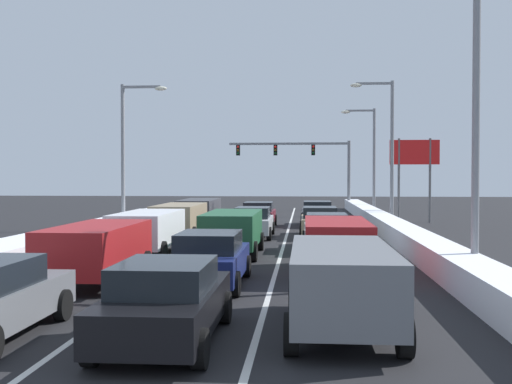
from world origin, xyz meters
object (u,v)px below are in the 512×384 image
at_px(sedan_silver_center_lane_fourth, 253,222).
at_px(roadside_sign_right, 414,161).
at_px(suv_tan_left_lane_fourth, 179,218).
at_px(street_lamp_right_mid, 386,140).
at_px(suv_green_center_lane_third, 232,229).
at_px(traffic_light_gantry, 306,157).
at_px(street_lamp_right_near, 464,101).
at_px(sedan_white_right_lane_third, 327,231).
at_px(sedan_maroon_center_lane_fifth, 259,214).
at_px(suv_gray_right_lane_nearest, 342,280).
at_px(sedan_black_center_lane_nearest, 166,301).
at_px(street_lamp_right_far, 369,152).
at_px(suv_red_left_lane_second, 97,248).
at_px(suv_red_right_lane_second, 337,242).
at_px(sedan_navy_center_lane_second, 210,259).
at_px(sedan_tan_right_lane_fourth, 320,222).
at_px(suv_white_left_lane_third, 148,229).
at_px(street_lamp_left_mid, 129,143).
at_px(suv_charcoal_left_lane_fifth, 199,210).
at_px(sedan_charcoal_right_lane_fifth, 317,213).

relative_size(sedan_silver_center_lane_fourth, roadside_sign_right, 0.82).
relative_size(suv_tan_left_lane_fourth, street_lamp_right_mid, 0.55).
xyz_separation_m(suv_green_center_lane_third, roadside_sign_right, (9.92, 17.44, 3.00)).
relative_size(traffic_light_gantry, street_lamp_right_near, 1.25).
xyz_separation_m(sedan_white_right_lane_third, sedan_silver_center_lane_fourth, (-3.47, 4.95, 0.00)).
distance_m(traffic_light_gantry, roadside_sign_right, 16.53).
bearing_deg(sedan_maroon_center_lane_fifth, suv_gray_right_lane_nearest, -81.99).
bearing_deg(suv_green_center_lane_third, sedan_black_center_lane_nearest, -88.98).
relative_size(sedan_black_center_lane_nearest, sedan_maroon_center_lane_fifth, 1.00).
bearing_deg(suv_gray_right_lane_nearest, street_lamp_right_far, 83.26).
bearing_deg(suv_red_left_lane_second, suv_red_right_lane_second, 18.07).
height_order(suv_red_left_lane_second, roadside_sign_right, roadside_sign_right).
bearing_deg(traffic_light_gantry, suv_gray_right_lane_nearest, -89.26).
height_order(suv_red_right_lane_second, sedan_white_right_lane_third, suv_red_right_lane_second).
distance_m(suv_red_right_lane_second, sedan_navy_center_lane_second, 4.35).
xyz_separation_m(sedan_white_right_lane_third, traffic_light_gantry, (-0.76, 30.33, 3.97)).
relative_size(sedan_tan_right_lane_fourth, sedan_black_center_lane_nearest, 1.00).
xyz_separation_m(suv_gray_right_lane_nearest, suv_white_left_lane_third, (-6.76, 11.23, 0.00)).
distance_m(suv_tan_left_lane_fourth, street_lamp_left_mid, 7.28).
bearing_deg(street_lamp_right_near, suv_charcoal_left_lane_fifth, 120.68).
xyz_separation_m(sedan_black_center_lane_nearest, traffic_light_gantry, (2.70, 44.89, 3.97)).
bearing_deg(suv_green_center_lane_third, suv_tan_left_lane_fourth, 118.49).
xyz_separation_m(sedan_navy_center_lane_second, suv_tan_left_lane_fourth, (-3.44, 12.70, 0.25)).
xyz_separation_m(suv_gray_right_lane_nearest, suv_charcoal_left_lane_fifth, (-6.92, 23.92, 0.00)).
xyz_separation_m(suv_red_right_lane_second, traffic_light_gantry, (-0.84, 36.64, 3.72)).
bearing_deg(suv_white_left_lane_third, suv_tan_left_lane_fourth, 90.39).
bearing_deg(sedan_charcoal_right_lane_fifth, street_lamp_left_mid, -161.52).
height_order(suv_gray_right_lane_nearest, sedan_maroon_center_lane_fifth, suv_gray_right_lane_nearest).
relative_size(street_lamp_right_near, roadside_sign_right, 1.59).
xyz_separation_m(suv_red_right_lane_second, sedan_silver_center_lane_fourth, (-3.56, 11.26, -0.25)).
relative_size(sedan_charcoal_right_lane_fifth, sedan_silver_center_lane_fourth, 1.00).
distance_m(suv_green_center_lane_third, street_lamp_right_far, 26.30).
bearing_deg(suv_gray_right_lane_nearest, street_lamp_right_mid, 80.75).
xyz_separation_m(sedan_tan_right_lane_fourth, sedan_maroon_center_lane_fifth, (-3.47, 5.38, 0.00)).
distance_m(suv_red_left_lane_second, street_lamp_right_mid, 24.18).
height_order(sedan_navy_center_lane_second, suv_red_left_lane_second, suv_red_left_lane_second).
bearing_deg(suv_white_left_lane_third, sedan_charcoal_right_lane_fifth, 65.12).
height_order(sedan_charcoal_right_lane_fifth, suv_red_left_lane_second, suv_red_left_lane_second).
height_order(suv_charcoal_left_lane_fifth, street_lamp_left_mid, street_lamp_left_mid).
bearing_deg(suv_green_center_lane_third, sedan_charcoal_right_lane_fifth, 76.24).
bearing_deg(street_lamp_right_mid, suv_red_right_lane_second, -101.89).
height_order(sedan_tan_right_lane_fourth, street_lamp_right_near, street_lamp_right_near).
distance_m(sedan_tan_right_lane_fourth, suv_green_center_lane_third, 8.37).
height_order(suv_white_left_lane_third, suv_charcoal_left_lane_fifth, same).
distance_m(suv_gray_right_lane_nearest, suv_red_left_lane_second, 8.28).
relative_size(suv_gray_right_lane_nearest, sedan_white_right_lane_third, 1.09).
bearing_deg(sedan_tan_right_lane_fourth, street_lamp_left_mid, 162.87).
height_order(suv_red_right_lane_second, street_lamp_right_mid, street_lamp_right_mid).
distance_m(sedan_silver_center_lane_fourth, suv_charcoal_left_lane_fifth, 6.56).
height_order(sedan_black_center_lane_nearest, suv_charcoal_left_lane_fifth, suv_charcoal_left_lane_fifth).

